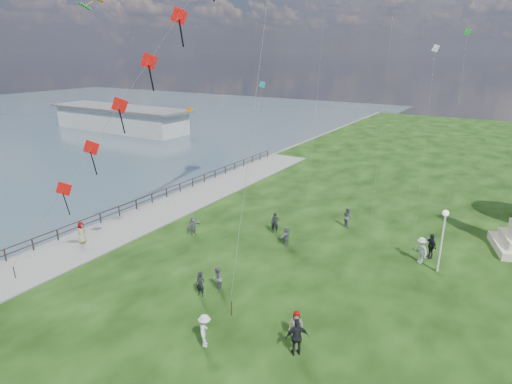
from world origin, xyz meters
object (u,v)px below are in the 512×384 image
Objects in this scene: person_2 at (205,331)px; person_3 at (297,337)px; person_11 at (286,236)px; person_10 at (82,234)px; lamppost at (444,228)px; person_6 at (275,223)px; person_9 at (431,246)px; person_4 at (296,325)px; person_8 at (421,250)px; pier_pavilion at (120,118)px; person_0 at (200,284)px; person_7 at (348,217)px; person_5 at (193,226)px; person_1 at (217,279)px.

person_2 is 4.50m from person_3.
person_11 is at bearing -24.15° from person_2.
person_10 is at bearing 40.27° from person_2.
lamppost is at bearing 98.93° from person_11.
person_6 is 11.57m from person_9.
person_4 is 10.93m from person_11.
lamppost is 2.61× the size of person_10.
person_6 is (-3.81, 13.90, -0.01)m from person_2.
person_8 is at bearing -80.77° from person_10.
person_6 is at bearing -125.01° from person_9.
pier_pavilion is at bearing 155.58° from lamppost.
person_0 is 0.85× the size of person_8.
person_9 is at bearing -78.83° from person_10.
person_3 is at bearing -113.26° from person_10.
person_4 is 1.03× the size of person_11.
person_3 is (7.17, -1.68, 0.18)m from person_0.
person_2 is at bearing -38.34° from pier_pavilion.
lamppost reaches higher than person_10.
person_7 is at bearing -35.38° from person_2.
person_10 is at bearing -160.89° from person_6.
person_10 is (-6.02, -5.74, 0.09)m from person_5.
person_6 is at bearing -96.31° from person_3.
person_1 is at bearing -86.48° from person_9.
person_3 reaches higher than person_9.
person_6 reaches higher than person_4.
person_9 is at bearing 110.13° from person_11.
person_0 reaches higher than person_4.
person_11 is at bearing 152.10° from person_1.
person_6 is at bearing -17.92° from person_2.
pier_pavilion is 65.84m from person_8.
lamppost is at bearing -24.42° from pier_pavilion.
person_4 is 12.35m from person_8.
person_4 is 1.03× the size of person_5.
person_3 reaches higher than person_1.
person_1 is 0.79× the size of person_3.
person_9 is (16.77, 5.59, 0.17)m from person_5.
person_10 is (-15.87, -13.66, -0.02)m from person_7.
person_8 is at bearing -168.02° from person_7.
person_7 is at bearing 73.38° from person_4.
pier_pavilion is 67.31m from lamppost.
person_2 is 1.17× the size of person_11.
person_2 is 1.04× the size of person_10.
person_4 is 0.89× the size of person_7.
person_11 is at bearing -65.24° from person_5.
person_9 reaches higher than person_2.
person_0 is 12.19m from person_10.
person_10 is at bearing -112.60° from person_8.
person_8 is (60.00, -27.09, -0.91)m from pier_pavilion.
person_10 is at bearing 142.19° from person_5.
person_9 is 1.23× the size of person_11.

